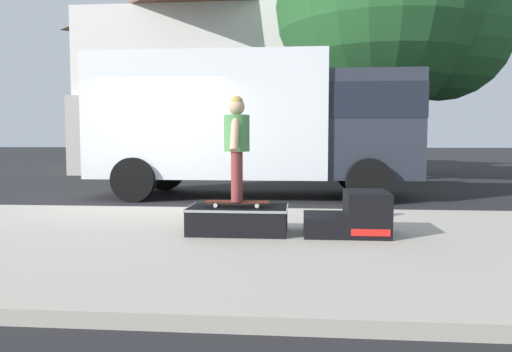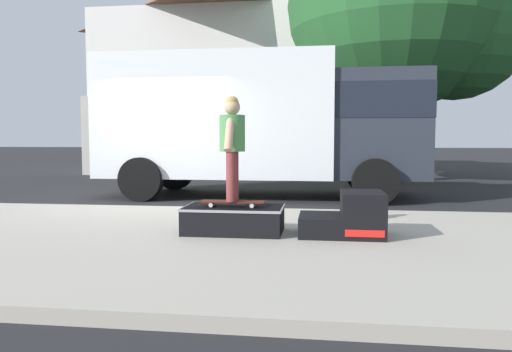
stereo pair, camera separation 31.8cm
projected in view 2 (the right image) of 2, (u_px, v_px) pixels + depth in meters
The scene contains 9 objects.
ground_plane at pixel (150, 209), 8.91m from camera, with size 140.00×140.00×0.00m, color black.
sidewalk_slab at pixel (65, 238), 5.94m from camera, with size 50.00×5.00×0.12m, color #A8A093.
skate_box at pixel (234, 218), 5.98m from camera, with size 1.21×0.75×0.32m.
kicker_ramp at pixel (349, 217), 5.79m from camera, with size 0.99×0.75×0.52m.
skateboard at pixel (233, 202), 5.93m from camera, with size 0.78×0.22×0.07m.
skater_kid at pixel (232, 140), 5.87m from camera, with size 0.31×0.65×1.27m.
box_truck at pixel (263, 120), 10.72m from camera, with size 6.91×2.63×3.05m.
street_tree_main at pixel (408, 9), 14.10m from camera, with size 6.86×6.24×8.33m.
house_behind at pixel (228, 69), 20.59m from camera, with size 9.54×8.23×8.40m.
Camera 2 is at (3.09, -8.50, 1.26)m, focal length 34.18 mm.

